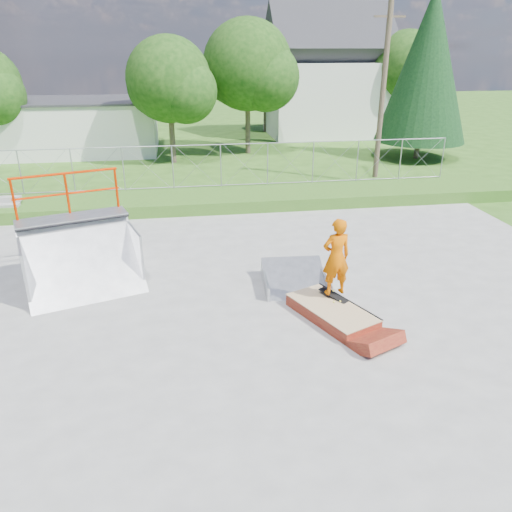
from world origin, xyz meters
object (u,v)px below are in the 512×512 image
Objects in this scene: flat_bank_ramp at (295,279)px; skater at (336,260)px; grind_box at (332,313)px; quarter_pipe at (78,237)px.

skater reaches higher than flat_bank_ramp.
quarter_pipe is at bearing 132.35° from grind_box.
flat_bank_ramp is at bearing -70.84° from skater.
quarter_pipe is at bearing -27.22° from skater.
skater reaches higher than grind_box.
flat_bank_ramp is at bearing 81.66° from grind_box.
flat_bank_ramp reaches higher than grind_box.
skater is at bearing -59.68° from flat_bank_ramp.
quarter_pipe reaches higher than skater.
quarter_pipe is 1.51× the size of skater.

